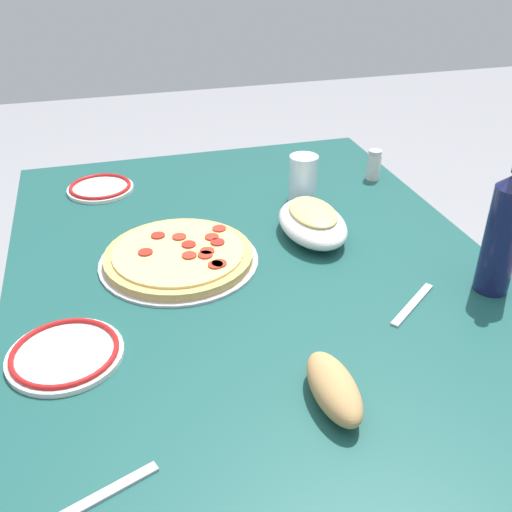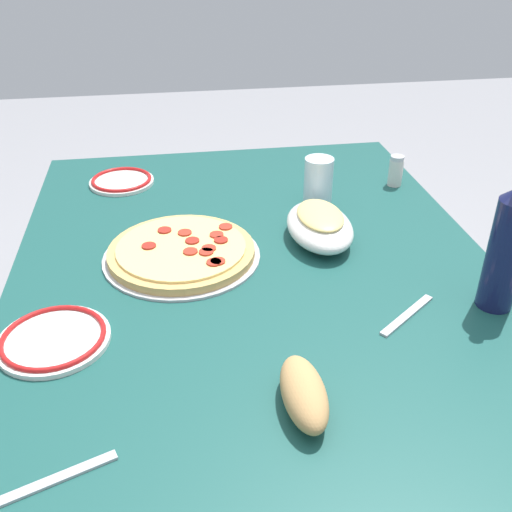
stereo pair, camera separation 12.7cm
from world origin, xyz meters
The scene contains 12 objects.
ground_plane centered at (0.00, 0.00, 0.00)m, with size 8.00×8.00×0.00m, color gray.
dining_table centered at (0.00, 0.00, 0.61)m, with size 1.44×1.06×0.70m.
pepperoni_pizza centered at (0.07, 0.16, 0.72)m, with size 0.35×0.35×0.03m.
baked_pasta_dish centered at (0.10, -0.17, 0.74)m, with size 0.24×0.15×0.08m.
wine_bottle centered at (-0.21, -0.45, 0.84)m, with size 0.07×0.07×0.33m.
water_glass centered at (0.29, -0.21, 0.77)m, with size 0.08×0.08×0.13m, color silver.
side_plate_near centered at (0.51, 0.31, 0.71)m, with size 0.18×0.18×0.02m.
side_plate_far centered at (-0.20, 0.40, 0.71)m, with size 0.20×0.20×0.02m.
bread_loaf centered at (-0.42, -0.01, 0.73)m, with size 0.17×0.07×0.06m, color tan.
spice_shaker centered at (0.38, -0.46, 0.75)m, with size 0.04×0.04×0.09m.
fork_left centered at (-0.50, 0.36, 0.71)m, with size 0.17×0.02×0.01m, color #B7B7BC.
fork_right centered at (-0.22, -0.26, 0.71)m, with size 0.17×0.02×0.01m, color #B7B7BC.
Camera 1 is at (-1.05, 0.29, 1.39)m, focal length 41.20 mm.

